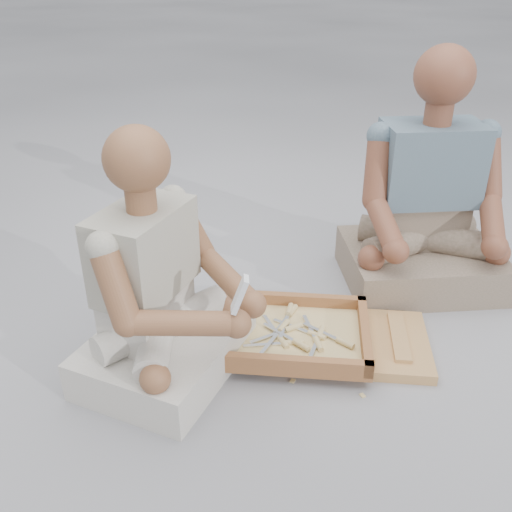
{
  "coord_description": "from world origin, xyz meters",
  "views": [
    {
      "loc": [
        0.0,
        -1.68,
        1.32
      ],
      "look_at": [
        -0.08,
        0.2,
        0.3
      ],
      "focal_mm": 40.0,
      "sensor_mm": 36.0,
      "label": 1
    }
  ],
  "objects_px": {
    "tool_tray": "(295,334)",
    "craftsman": "(160,297)",
    "carved_panel": "(348,341)",
    "companion": "(427,211)"
  },
  "relations": [
    {
      "from": "carved_panel",
      "to": "companion",
      "type": "distance_m",
      "value": 0.7
    },
    {
      "from": "carved_panel",
      "to": "tool_tray",
      "type": "relative_size",
      "value": 1.06
    },
    {
      "from": "tool_tray",
      "to": "craftsman",
      "type": "distance_m",
      "value": 0.53
    },
    {
      "from": "carved_panel",
      "to": "tool_tray",
      "type": "height_order",
      "value": "tool_tray"
    },
    {
      "from": "carved_panel",
      "to": "companion",
      "type": "xyz_separation_m",
      "value": [
        0.36,
        0.51,
        0.32
      ]
    },
    {
      "from": "tool_tray",
      "to": "craftsman",
      "type": "xyz_separation_m",
      "value": [
        -0.46,
        -0.14,
        0.23
      ]
    },
    {
      "from": "tool_tray",
      "to": "craftsman",
      "type": "bearing_deg",
      "value": -163.39
    },
    {
      "from": "carved_panel",
      "to": "craftsman",
      "type": "relative_size",
      "value": 0.68
    },
    {
      "from": "craftsman",
      "to": "tool_tray",
      "type": "bearing_deg",
      "value": 128.03
    },
    {
      "from": "carved_panel",
      "to": "tool_tray",
      "type": "xyz_separation_m",
      "value": [
        -0.2,
        -0.02,
        0.04
      ]
    }
  ]
}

